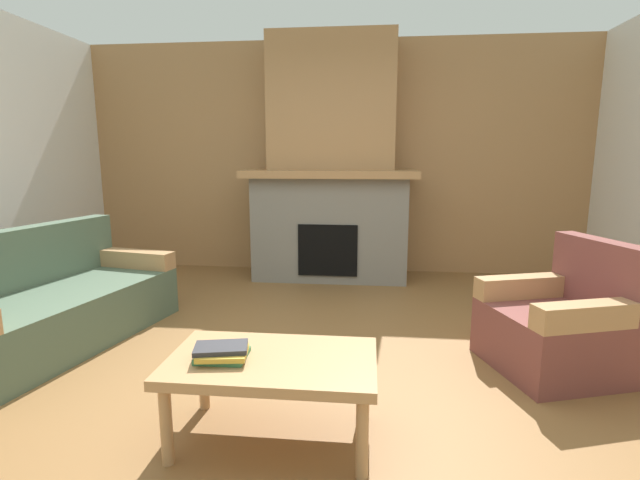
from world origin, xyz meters
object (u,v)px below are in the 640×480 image
armchair (562,325)px  coffee_table (272,368)px  couch (51,306)px  fireplace (331,176)px

armchair → coffee_table: 1.97m
couch → armchair: (3.61, -0.05, 0.01)m
fireplace → couch: fireplace is taller
fireplace → coffee_table: fireplace is taller
armchair → coffee_table: bearing=-150.4°
fireplace → couch: 3.04m
couch → armchair: 3.61m
fireplace → armchair: 2.95m
fireplace → armchair: fireplace is taller
couch → coffee_table: 2.16m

